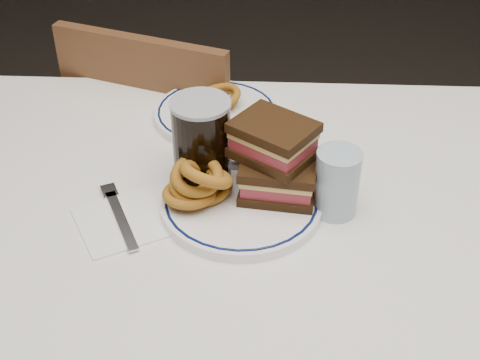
{
  "coord_description": "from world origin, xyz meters",
  "views": [
    {
      "loc": [
        -0.01,
        -0.86,
        1.46
      ],
      "look_at": [
        -0.06,
        -0.01,
        0.81
      ],
      "focal_mm": 50.0,
      "sensor_mm": 36.0,
      "label": 1
    }
  ],
  "objects_px": {
    "reuben_sandwich": "(276,159)",
    "far_plate": "(217,113)",
    "chair_far": "(173,163)",
    "beer_mug": "(204,144)",
    "main_plate": "(241,202)"
  },
  "relations": [
    {
      "from": "beer_mug",
      "to": "far_plate",
      "type": "relative_size",
      "value": 0.67
    },
    {
      "from": "main_plate",
      "to": "reuben_sandwich",
      "type": "xyz_separation_m",
      "value": [
        0.05,
        0.03,
        0.07
      ]
    },
    {
      "from": "chair_far",
      "to": "reuben_sandwich",
      "type": "distance_m",
      "value": 0.65
    },
    {
      "from": "chair_far",
      "to": "far_plate",
      "type": "height_order",
      "value": "chair_far"
    },
    {
      "from": "beer_mug",
      "to": "reuben_sandwich",
      "type": "bearing_deg",
      "value": -15.18
    },
    {
      "from": "reuben_sandwich",
      "to": "beer_mug",
      "type": "xyz_separation_m",
      "value": [
        -0.12,
        0.03,
        0.0
      ]
    },
    {
      "from": "far_plate",
      "to": "chair_far",
      "type": "bearing_deg",
      "value": 120.66
    },
    {
      "from": "beer_mug",
      "to": "chair_far",
      "type": "bearing_deg",
      "value": 106.36
    },
    {
      "from": "main_plate",
      "to": "far_plate",
      "type": "relative_size",
      "value": 1.08
    },
    {
      "from": "chair_far",
      "to": "far_plate",
      "type": "xyz_separation_m",
      "value": [
        0.13,
        -0.23,
        0.29
      ]
    },
    {
      "from": "beer_mug",
      "to": "far_plate",
      "type": "bearing_deg",
      "value": 89.24
    },
    {
      "from": "reuben_sandwich",
      "to": "far_plate",
      "type": "height_order",
      "value": "reuben_sandwich"
    },
    {
      "from": "beer_mug",
      "to": "far_plate",
      "type": "height_order",
      "value": "beer_mug"
    },
    {
      "from": "reuben_sandwich",
      "to": "far_plate",
      "type": "xyz_separation_m",
      "value": [
        -0.12,
        0.25,
        -0.07
      ]
    },
    {
      "from": "main_plate",
      "to": "beer_mug",
      "type": "bearing_deg",
      "value": 137.84
    }
  ]
}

